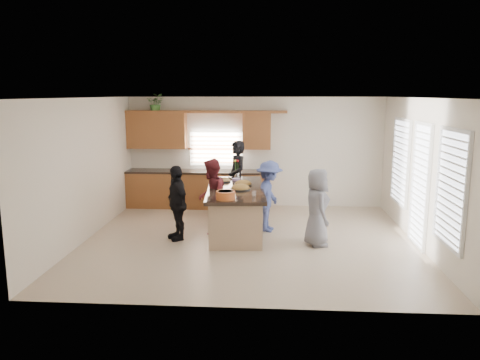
# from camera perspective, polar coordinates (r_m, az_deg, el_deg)

# --- Properties ---
(floor) EXTENTS (6.50, 6.50, 0.00)m
(floor) POSITION_cam_1_polar(r_m,az_deg,el_deg) (9.40, 1.13, -7.34)
(floor) COLOR tan
(floor) RESTS_ON ground
(room_shell) EXTENTS (6.52, 6.02, 2.81)m
(room_shell) POSITION_cam_1_polar(r_m,az_deg,el_deg) (9.00, 1.17, 4.26)
(room_shell) COLOR silver
(room_shell) RESTS_ON ground
(back_cabinetry) EXTENTS (4.08, 0.66, 2.46)m
(back_cabinetry) POSITION_cam_1_polar(r_m,az_deg,el_deg) (11.98, -5.25, 1.00)
(back_cabinetry) COLOR #99582C
(back_cabinetry) RESTS_ON ground
(right_wall_glazing) EXTENTS (0.06, 4.00, 2.25)m
(right_wall_glazing) POSITION_cam_1_polar(r_m,az_deg,el_deg) (9.37, 21.20, 0.34)
(right_wall_glazing) COLOR white
(right_wall_glazing) RESTS_ON ground
(island) EXTENTS (1.34, 2.78, 0.95)m
(island) POSITION_cam_1_polar(r_m,az_deg,el_deg) (9.84, -0.53, -3.77)
(island) COLOR tan
(island) RESTS_ON ground
(platter_front) EXTENTS (0.42, 0.42, 0.17)m
(platter_front) POSITION_cam_1_polar(r_m,az_deg,el_deg) (9.53, 0.05, -1.01)
(platter_front) COLOR black
(platter_front) RESTS_ON island
(platter_mid) EXTENTS (0.40, 0.40, 0.16)m
(platter_mid) POSITION_cam_1_polar(r_m,az_deg,el_deg) (10.01, 0.39, -0.46)
(platter_mid) COLOR black
(platter_mid) RESTS_ON island
(platter_back) EXTENTS (0.31, 0.31, 0.12)m
(platter_back) POSITION_cam_1_polar(r_m,az_deg,el_deg) (10.39, -1.97, -0.05)
(platter_back) COLOR black
(platter_back) RESTS_ON island
(salad_bowl) EXTENTS (0.36, 0.36, 0.16)m
(salad_bowl) POSITION_cam_1_polar(r_m,az_deg,el_deg) (8.64, -1.78, -1.81)
(salad_bowl) COLOR #C75924
(salad_bowl) RESTS_ON island
(clear_cup) EXTENTS (0.07, 0.07, 0.11)m
(clear_cup) POSITION_cam_1_polar(r_m,az_deg,el_deg) (8.89, 1.74, -1.67)
(clear_cup) COLOR white
(clear_cup) RESTS_ON island
(plate_stack) EXTENTS (0.19, 0.19, 0.04)m
(plate_stack) POSITION_cam_1_polar(r_m,az_deg,el_deg) (10.53, -0.47, 0.06)
(plate_stack) COLOR #AB85C2
(plate_stack) RESTS_ON island
(flower_vase) EXTENTS (0.14, 0.14, 0.42)m
(flower_vase) POSITION_cam_1_polar(r_m,az_deg,el_deg) (10.91, -0.38, 1.51)
(flower_vase) COLOR silver
(flower_vase) RESTS_ON island
(potted_plant) EXTENTS (0.46, 0.41, 0.47)m
(potted_plant) POSITION_cam_1_polar(r_m,az_deg,el_deg) (12.12, -10.21, 9.19)
(potted_plant) COLOR #437F32
(potted_plant) RESTS_ON back_cabinetry
(woman_left_back) EXTENTS (0.65, 0.77, 1.79)m
(woman_left_back) POSITION_cam_1_polar(r_m,az_deg,el_deg) (11.11, -0.38, 0.21)
(woman_left_back) COLOR black
(woman_left_back) RESTS_ON ground
(woman_left_mid) EXTENTS (0.63, 0.79, 1.56)m
(woman_left_mid) POSITION_cam_1_polar(r_m,az_deg,el_deg) (9.72, -3.50, -1.99)
(woman_left_mid) COLOR maroon
(woman_left_mid) RESTS_ON ground
(woman_left_front) EXTENTS (0.77, 0.94, 1.49)m
(woman_left_front) POSITION_cam_1_polar(r_m,az_deg,el_deg) (9.36, -7.70, -2.75)
(woman_left_front) COLOR black
(woman_left_front) RESTS_ON ground
(woman_right_back) EXTENTS (0.75, 1.07, 1.50)m
(woman_right_back) POSITION_cam_1_polar(r_m,az_deg,el_deg) (9.86, 3.58, -1.98)
(woman_right_back) COLOR #3F4C8A
(woman_right_back) RESTS_ON ground
(woman_right_front) EXTENTS (0.61, 0.81, 1.49)m
(woman_right_front) POSITION_cam_1_polar(r_m,az_deg,el_deg) (9.02, 9.36, -3.32)
(woman_right_front) COLOR slate
(woman_right_front) RESTS_ON ground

